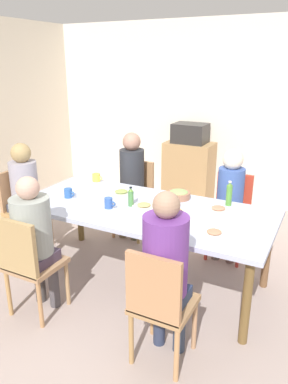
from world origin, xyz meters
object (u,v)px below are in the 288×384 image
(plate_2, at_px, (144,206))
(side_cabinet, at_px, (189,172))
(person_3, at_px, (25,187))
(person_1, at_px, (166,264))
(bowl_0, at_px, (179,194))
(chair_0, at_px, (231,211))
(chair_4, at_px, (135,194))
(dining_table, at_px, (144,214))
(cup_3, at_px, (96,178))
(plate_3, at_px, (121,193))
(bottle_0, at_px, (229,194))
(person_0, at_px, (230,196))
(bottle_2, at_px, (131,197))
(bottle_1, at_px, (168,219))
(chair_1, at_px, (160,302))
(person_4, at_px, (132,177))
(plate_0, at_px, (214,233))
(cup_0, at_px, (164,202))
(cup_4, at_px, (169,197))
(cup_1, at_px, (109,203))
(person_2, at_px, (34,233))
(bowl_1, at_px, (173,214))
(microwave, at_px, (190,133))
(chair_3, at_px, (21,205))
(chair_2, at_px, (28,261))
(plate_1, at_px, (218,209))
(cup_2, at_px, (68,193))

(plate_2, xyz_separation_m, side_cabinet, (-0.41, 2.26, -0.32))
(person_3, bearing_deg, person_1, -21.76)
(bowl_0, bearing_deg, chair_0, 53.69)
(chair_4, bearing_deg, dining_table, -57.17)
(cup_3, xyz_separation_m, side_cabinet, (0.42, 1.80, -0.35))
(person_1, xyz_separation_m, chair_4, (-1.16, 1.71, -0.24))
(person_1, relative_size, person_3, 1.04)
(plate_3, bearing_deg, bottle_0, 10.28)
(person_0, relative_size, bowl_0, 5.31)
(bowl_0, bearing_deg, bottle_2, -129.10)
(bottle_1, distance_m, bottle_2, 0.59)
(bowl_0, bearing_deg, person_3, -167.38)
(chair_1, bearing_deg, person_4, 124.19)
(chair_4, xyz_separation_m, side_cabinet, (0.17, 1.36, -0.06))
(plate_0, relative_size, cup_0, 1.86)
(cup_4, bearing_deg, side_cabinet, 105.43)
(person_1, distance_m, cup_1, 1.08)
(person_3, height_order, bottle_1, person_3)
(person_2, relative_size, cup_4, 10.16)
(bottle_2, bearing_deg, dining_table, 9.06)
(person_4, distance_m, cup_1, 1.02)
(chair_0, distance_m, bowl_1, 1.07)
(plate_3, distance_m, bowl_1, 0.78)
(plate_3, bearing_deg, bottle_2, -44.27)
(bottle_0, xyz_separation_m, microwave, (-1.08, 1.85, 0.17))
(chair_3, relative_size, person_4, 0.71)
(plate_0, bearing_deg, person_1, -106.06)
(chair_0, distance_m, person_4, 1.19)
(cup_4, bearing_deg, chair_4, 137.98)
(chair_1, bearing_deg, bottle_1, 109.13)
(bottle_2, height_order, microwave, microwave)
(cup_1, xyz_separation_m, bottle_2, (0.15, 0.14, 0.04))
(person_4, relative_size, bottle_1, 6.96)
(chair_2, distance_m, bowl_1, 1.25)
(chair_1, distance_m, cup_1, 1.18)
(chair_1, relative_size, chair_4, 1.00)
(plate_3, height_order, cup_4, cup_4)
(person_4, height_order, bottle_0, person_4)
(plate_0, xyz_separation_m, plate_1, (-0.11, 0.49, 0.00))
(bottle_2, xyz_separation_m, side_cabinet, (-0.29, 2.28, -0.40))
(chair_3, bearing_deg, plate_3, 10.65)
(plate_1, bearing_deg, chair_1, -92.30)
(bottle_0, distance_m, bottle_1, 0.79)
(person_3, height_order, microwave, person_3)
(person_1, height_order, cup_3, person_1)
(bowl_1, bearing_deg, chair_1, -72.84)
(plate_3, height_order, cup_2, cup_2)
(dining_table, height_order, person_2, person_2)
(dining_table, bearing_deg, bottle_0, 31.39)
(chair_3, distance_m, plate_0, 2.31)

